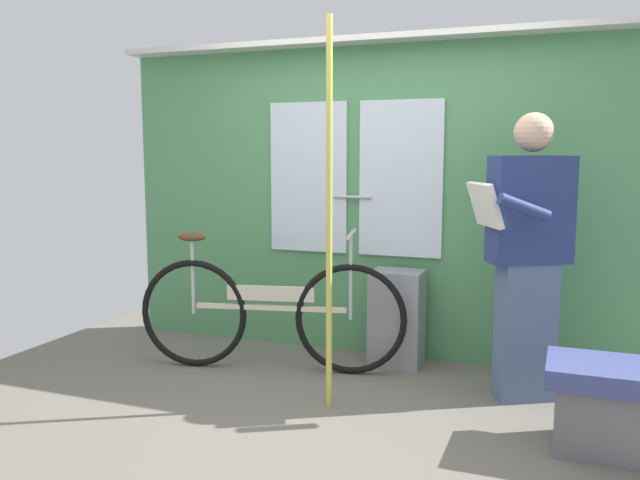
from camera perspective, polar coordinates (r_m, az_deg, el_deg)
ground_plane at (r=3.91m, az=0.10°, el=-15.00°), size 5.01×4.07×0.04m
train_door_wall at (r=4.78m, az=5.24°, el=4.04°), size 4.01×0.28×2.27m
bicycle_near_door at (r=4.51m, az=-4.38°, el=-6.31°), size 1.81×0.55×0.96m
passenger_reading_newspaper at (r=4.06m, az=17.46°, el=-0.94°), size 0.63×0.58×1.71m
trash_bin_by_wall at (r=4.66m, az=6.67°, el=-6.68°), size 0.36×0.28×0.67m
handrail_pole at (r=3.74m, az=0.77°, el=1.97°), size 0.04×0.04×2.23m
bench_seat_corner at (r=3.66m, az=24.47°, el=-12.95°), size 0.70×0.44×0.45m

